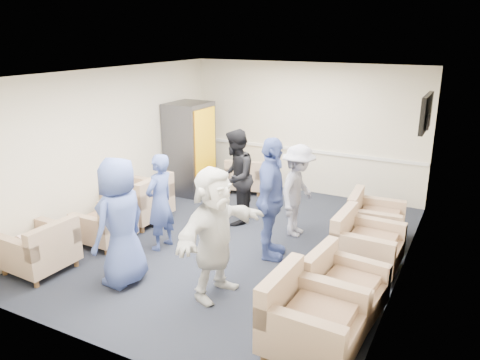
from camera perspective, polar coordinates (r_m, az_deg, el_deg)
The scene contains 25 objects.
floor at distance 7.64m, azimuth -0.33°, elevation -7.73°, with size 6.00×6.00×0.00m, color black.
ceiling at distance 6.93m, azimuth -0.37°, elevation 12.89°, with size 6.00×6.00×0.00m, color silver.
back_wall at distance 9.85m, azimuth 7.89°, elevation 6.21°, with size 5.00×0.02×2.70m, color beige.
front_wall at distance 4.88m, azimuth -17.18°, elevation -6.45°, with size 5.00×0.02×2.70m, color beige.
left_wall at distance 8.59m, azimuth -15.30°, elevation 4.07°, with size 0.02×6.00×2.70m, color beige.
right_wall at distance 6.44m, azimuth 19.72°, elevation -0.82°, with size 0.02×6.00×2.70m, color beige.
chair_rail at distance 9.93m, azimuth 7.74°, elevation 3.64°, with size 4.98×0.04×0.06m, color silver.
tv at distance 8.04m, azimuth 21.74°, elevation 7.61°, with size 0.10×1.00×0.58m.
armchair_left_near at distance 7.23m, azimuth -23.06°, elevation -7.86°, with size 0.87×0.87×0.67m.
armchair_left_mid at distance 7.82m, azimuth -15.93°, elevation -5.39°, with size 0.77×0.77×0.62m.
armchair_left_far at distance 8.53m, azimuth -11.92°, elevation -2.68°, with size 0.95×0.95×0.74m.
armchair_right_near at distance 5.17m, azimuth 8.21°, elevation -16.71°, with size 0.97×0.97×0.75m.
armchair_right_midnear at distance 5.88m, azimuth 12.21°, elevation -12.81°, with size 0.91×0.91×0.67m.
armchair_right_midfar at distance 6.98m, azimuth 14.83°, elevation -7.73°, with size 0.91×0.91×0.71m.
armchair_right_far at distance 7.95m, azimuth 15.84°, elevation -4.78°, with size 0.89×0.89×0.67m.
armchair_corner at distance 9.97m, azimuth 0.77°, elevation 0.35°, with size 0.95×0.95×0.62m.
vending_machine at distance 9.84m, azimuth -6.12°, elevation 3.89°, with size 0.77×0.90×1.90m.
backpack at distance 8.40m, azimuth -11.04°, elevation -3.66°, with size 0.33×0.25×0.52m.
pillow at distance 7.17m, azimuth -23.26°, elevation -6.55°, with size 0.47×0.36×0.14m, color white.
person_front_left at distance 6.37m, azimuth -14.38°, elevation -5.01°, with size 0.86×0.56×1.76m, color #3D5094.
person_mid_left at distance 7.32m, azimuth -9.73°, elevation -2.67°, with size 0.56×0.37×1.53m, color #3D5094.
person_back_left at distance 8.17m, azimuth -0.56°, elevation 0.34°, with size 0.82×0.64×1.69m, color black.
person_back_right at distance 7.75m, azimuth 7.06°, elevation -1.33°, with size 1.00×0.58×1.55m, color beige.
person_mid_right at distance 6.88m, azimuth 3.78°, elevation -2.36°, with size 1.08×0.45×1.85m, color #3D5094.
person_front_right at distance 5.91m, azimuth -3.14°, elevation -6.48°, with size 1.60×0.51×1.73m, color silver.
Camera 1 is at (3.23, -6.10, 3.27)m, focal length 35.00 mm.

